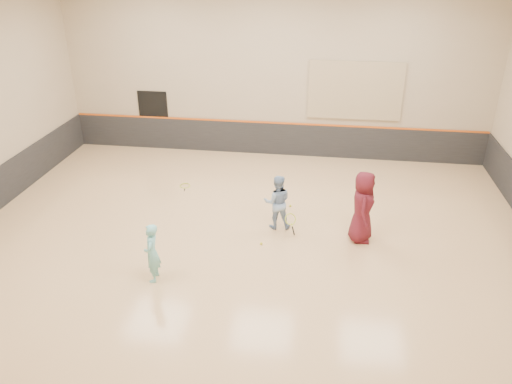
# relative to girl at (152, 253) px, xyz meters

# --- Properties ---
(room) EXTENTS (15.04, 12.04, 6.22)m
(room) POSITION_rel_girl_xyz_m (1.85, 2.16, 0.10)
(room) COLOR tan
(room) RESTS_ON ground
(wainscot_back) EXTENTS (14.90, 0.04, 1.20)m
(wainscot_back) POSITION_rel_girl_xyz_m (1.85, 8.13, -0.12)
(wainscot_back) COLOR #232326
(wainscot_back) RESTS_ON floor
(accent_stripe) EXTENTS (14.90, 0.03, 0.06)m
(accent_stripe) POSITION_rel_girl_xyz_m (1.85, 8.12, 0.50)
(accent_stripe) COLOR #D85914
(accent_stripe) RESTS_ON wall_back
(acoustic_panel) EXTENTS (3.20, 0.08, 2.00)m
(acoustic_panel) POSITION_rel_girl_xyz_m (4.65, 8.11, 1.78)
(acoustic_panel) COLOR tan
(acoustic_panel) RESTS_ON wall_back
(doorway) EXTENTS (1.10, 0.05, 2.20)m
(doorway) POSITION_rel_girl_xyz_m (-2.65, 8.14, 0.38)
(doorway) COLOR black
(doorway) RESTS_ON floor
(girl) EXTENTS (0.41, 0.56, 1.43)m
(girl) POSITION_rel_girl_xyz_m (0.00, 0.00, 0.00)
(girl) COLOR #74C7C9
(girl) RESTS_ON floor
(instructor) EXTENTS (0.83, 0.69, 1.54)m
(instructor) POSITION_rel_girl_xyz_m (2.55, 2.80, 0.05)
(instructor) COLOR #809EC7
(instructor) RESTS_ON floor
(young_man) EXTENTS (0.63, 0.95, 1.93)m
(young_man) POSITION_rel_girl_xyz_m (4.78, 2.47, 0.25)
(young_man) COLOR #561420
(young_man) RESTS_ON floor
(held_racket) EXTENTS (0.40, 0.40, 0.63)m
(held_racket) POSITION_rel_girl_xyz_m (2.94, 2.53, -0.29)
(held_racket) COLOR #CCE933
(held_racket) RESTS_ON instructor
(spare_racket) EXTENTS (0.75, 0.75, 0.10)m
(spare_racket) POSITION_rel_girl_xyz_m (-0.65, 4.96, -0.67)
(spare_racket) COLOR #B3C82B
(spare_racket) RESTS_ON floor
(ball_under_racket) EXTENTS (0.07, 0.07, 0.07)m
(ball_under_racket) POSITION_rel_girl_xyz_m (2.25, 1.83, -0.68)
(ball_under_racket) COLOR yellow
(ball_under_racket) RESTS_ON floor
(ball_in_hand) EXTENTS (0.07, 0.07, 0.07)m
(ball_in_hand) POSITION_rel_girl_xyz_m (4.89, 2.38, 0.46)
(ball_in_hand) COLOR #BCD531
(ball_in_hand) RESTS_ON young_man
(ball_beside_spare) EXTENTS (0.07, 0.07, 0.07)m
(ball_beside_spare) POSITION_rel_girl_xyz_m (2.83, 4.03, -0.68)
(ball_beside_spare) COLOR yellow
(ball_beside_spare) RESTS_ON floor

